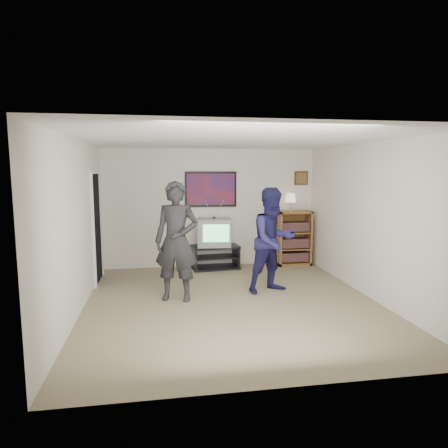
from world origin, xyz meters
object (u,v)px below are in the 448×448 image
object	(u,v)px
person_tall	(176,241)
person_short	(273,240)
media_stand	(215,257)
bookshelf	(294,238)
crt_television	(214,232)

from	to	relation	value
person_tall	person_short	xyz separation A→B (m)	(1.63, 0.18, -0.06)
media_stand	person_short	xyz separation A→B (m)	(0.74, -1.76, 0.64)
media_stand	bookshelf	bearing A→B (deg)	-4.15
person_tall	person_short	world-z (taller)	person_tall
bookshelf	person_short	xyz separation A→B (m)	(-0.99, -1.81, 0.30)
person_tall	crt_television	bearing A→B (deg)	81.68
bookshelf	person_short	size ratio (longest dim) A/B	0.66
bookshelf	person_tall	xyz separation A→B (m)	(-2.62, -1.98, 0.36)
crt_television	person_short	bearing A→B (deg)	-59.98
crt_television	person_tall	distance (m)	2.13
bookshelf	person_short	bearing A→B (deg)	-118.82
bookshelf	person_short	distance (m)	2.08
bookshelf	person_tall	size ratio (longest dim) A/B	0.62
crt_television	media_stand	bearing A→B (deg)	6.70
media_stand	person_tall	xyz separation A→B (m)	(-0.89, -1.93, 0.71)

